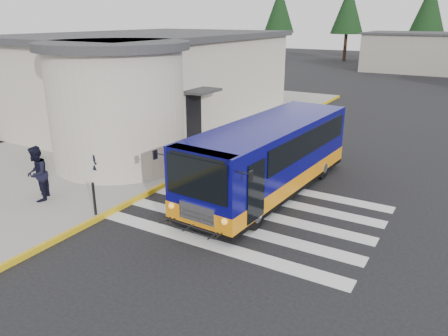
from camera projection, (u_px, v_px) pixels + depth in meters
The scene contains 9 objects.
ground at pixel (272, 205), 14.22m from camera, with size 140.00×140.00×0.00m, color black.
sidewalk at pixel (141, 138), 21.78m from camera, with size 10.00×34.00×0.15m, color gray.
curb_strip at pixel (227, 153), 19.40m from camera, with size 0.12×34.00×0.16m, color gold.
station_building at pixel (148, 79), 24.21m from camera, with size 12.70×18.70×4.80m.
crosswalk at pixel (247, 211), 13.81m from camera, with size 8.00×5.35×0.01m.
transit_bus at pixel (269, 160), 14.90m from camera, with size 3.24×8.93×2.48m.
pedestrian_a at pixel (99, 158), 15.44m from camera, with size 0.68×0.45×1.87m, color black.
pedestrian_b at pixel (37, 174), 14.00m from camera, with size 0.88×0.69×1.81m, color black.
bollard at pixel (94, 199), 13.06m from camera, with size 0.08×0.08×1.03m, color black.
Camera 1 is at (5.27, -12.02, 5.83)m, focal length 35.00 mm.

